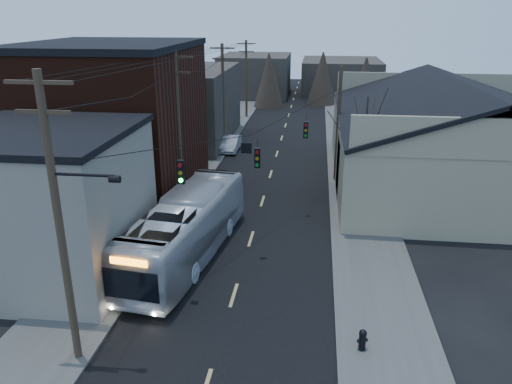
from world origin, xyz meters
The scene contains 14 objects.
road_surface centered at (0.00, 30.00, 0.01)m, with size 9.00×110.00×0.02m, color black.
sidewalk_left centered at (-6.50, 30.00, 0.06)m, with size 4.00×110.00×0.12m, color #474744.
sidewalk_right centered at (6.50, 30.00, 0.06)m, with size 4.00×110.00×0.12m, color #474744.
building_clapboard centered at (-9.00, 9.00, 3.50)m, with size 8.00×8.00×7.00m, color gray.
building_brick centered at (-10.00, 20.00, 5.00)m, with size 10.00×12.00×10.00m, color black.
building_left_far centered at (-9.50, 36.00, 3.50)m, with size 9.00×14.00×7.00m, color #322D28.
warehouse centered at (13.00, 25.00, 2.70)m, with size 16.16×20.60×7.73m.
building_far_left centered at (-6.00, 65.00, 3.00)m, with size 10.00×12.00×6.00m, color #322D28.
building_far_right centered at (7.00, 70.00, 2.50)m, with size 12.00×14.00×5.00m, color #322D28.
bare_tree centered at (6.50, 20.00, 3.60)m, with size 0.40×0.40×7.20m, color black.
utility_lines centered at (-3.11, 24.14, 4.95)m, with size 11.24×45.28×10.50m.
bus centered at (-3.00, 11.34, 1.67)m, with size 2.80×11.97×3.33m, color silver.
parked_car centered at (-4.30, 32.57, 0.67)m, with size 1.42×4.08×1.35m, color #B4B5BC.
fire_hydrant centered at (5.44, 4.65, 0.58)m, with size 0.42×0.29×0.86m.
Camera 1 is at (3.37, -11.36, 12.12)m, focal length 35.00 mm.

